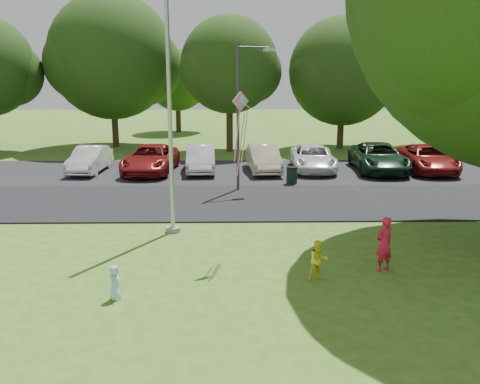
{
  "coord_description": "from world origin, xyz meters",
  "views": [
    {
      "loc": [
        -1.57,
        -12.33,
        5.39
      ],
      "look_at": [
        -1.26,
        4.0,
        1.6
      ],
      "focal_mm": 40.0,
      "sensor_mm": 36.0,
      "label": 1
    }
  ],
  "objects_px": {
    "woman": "(384,244)",
    "child_yellow": "(318,261)",
    "street_lamp": "(243,104)",
    "trash_can": "(292,176)",
    "child_blue": "(115,283)",
    "kite": "(244,119)",
    "flagpole": "(170,107)"
  },
  "relations": [
    {
      "from": "flagpole",
      "to": "street_lamp",
      "type": "xyz_separation_m",
      "value": [
        2.53,
        6.26,
        -0.3
      ]
    },
    {
      "from": "flagpole",
      "to": "woman",
      "type": "bearing_deg",
      "value": -31.12
    },
    {
      "from": "woman",
      "to": "kite",
      "type": "height_order",
      "value": "kite"
    },
    {
      "from": "child_yellow",
      "to": "child_blue",
      "type": "xyz_separation_m",
      "value": [
        -5.03,
        -1.1,
        -0.11
      ]
    },
    {
      "from": "woman",
      "to": "flagpole",
      "type": "bearing_deg",
      "value": -58.79
    },
    {
      "from": "street_lamp",
      "to": "trash_can",
      "type": "xyz_separation_m",
      "value": [
        2.32,
        1.08,
        -3.43
      ]
    },
    {
      "from": "street_lamp",
      "to": "woman",
      "type": "relative_size",
      "value": 4.23
    },
    {
      "from": "street_lamp",
      "to": "trash_can",
      "type": "height_order",
      "value": "street_lamp"
    },
    {
      "from": "flagpole",
      "to": "kite",
      "type": "height_order",
      "value": "flagpole"
    },
    {
      "from": "woman",
      "to": "child_yellow",
      "type": "relative_size",
      "value": 1.42
    },
    {
      "from": "flagpole",
      "to": "child_yellow",
      "type": "distance_m",
      "value": 7.03
    },
    {
      "from": "trash_can",
      "to": "kite",
      "type": "bearing_deg",
      "value": -104.55
    },
    {
      "from": "trash_can",
      "to": "kite",
      "type": "distance_m",
      "value": 10.68
    },
    {
      "from": "kite",
      "to": "woman",
      "type": "bearing_deg",
      "value": -52.55
    },
    {
      "from": "child_yellow",
      "to": "child_blue",
      "type": "height_order",
      "value": "child_yellow"
    },
    {
      "from": "trash_can",
      "to": "woman",
      "type": "xyz_separation_m",
      "value": [
        1.24,
        -11.02,
        0.33
      ]
    },
    {
      "from": "child_blue",
      "to": "kite",
      "type": "distance_m",
      "value": 5.63
    },
    {
      "from": "street_lamp",
      "to": "kite",
      "type": "xyz_separation_m",
      "value": [
        -0.21,
        -8.66,
        0.14
      ]
    },
    {
      "from": "kite",
      "to": "street_lamp",
      "type": "bearing_deg",
      "value": 54.78
    },
    {
      "from": "street_lamp",
      "to": "child_blue",
      "type": "relative_size",
      "value": 7.56
    },
    {
      "from": "flagpole",
      "to": "street_lamp",
      "type": "bearing_deg",
      "value": 68.02
    },
    {
      "from": "child_yellow",
      "to": "kite",
      "type": "relative_size",
      "value": 0.26
    },
    {
      "from": "woman",
      "to": "child_blue",
      "type": "xyz_separation_m",
      "value": [
        -6.91,
        -1.73,
        -0.33
      ]
    },
    {
      "from": "child_blue",
      "to": "kite",
      "type": "relative_size",
      "value": 0.21
    },
    {
      "from": "street_lamp",
      "to": "woman",
      "type": "height_order",
      "value": "street_lamp"
    },
    {
      "from": "street_lamp",
      "to": "flagpole",
      "type": "bearing_deg",
      "value": -133.91
    },
    {
      "from": "child_yellow",
      "to": "kite",
      "type": "distance_m",
      "value": 4.38
    },
    {
      "from": "woman",
      "to": "kite",
      "type": "xyz_separation_m",
      "value": [
        -3.77,
        1.27,
        3.24
      ]
    },
    {
      "from": "street_lamp",
      "to": "woman",
      "type": "xyz_separation_m",
      "value": [
        3.56,
        -9.94,
        -3.1
      ]
    },
    {
      "from": "child_yellow",
      "to": "child_blue",
      "type": "distance_m",
      "value": 5.15
    },
    {
      "from": "woman",
      "to": "trash_can",
      "type": "bearing_deg",
      "value": -111.26
    },
    {
      "from": "flagpole",
      "to": "woman",
      "type": "height_order",
      "value": "flagpole"
    }
  ]
}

